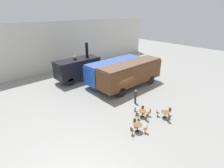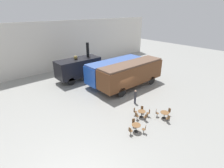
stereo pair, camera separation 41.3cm
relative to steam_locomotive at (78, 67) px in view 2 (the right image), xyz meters
The scene contains 20 objects.
ground_plane 9.30m from the steam_locomotive, 78.83° to the right, with size 80.00×80.00×0.00m, color gray.
backdrop_wall 7.65m from the steam_locomotive, 76.09° to the left, with size 44.00×0.15×9.00m.
steam_locomotive is the anchor object (origin of this frame).
streamlined_locomotive 6.62m from the steam_locomotive, 45.98° to the right, with size 11.87×2.85×3.62m.
passenger_coach_wooden 8.94m from the steam_locomotive, 62.13° to the right, with size 10.79×2.90×3.84m.
cafe_table_near 14.19m from the steam_locomotive, 92.98° to the right, with size 0.84×0.84×0.74m.
cafe_table_mid 15.94m from the steam_locomotive, 86.47° to the right, with size 0.91×0.91×0.70m.
cafe_table_far 15.71m from the steam_locomotive, 101.18° to the right, with size 0.87×0.87×0.77m.
cafe_chair_0 13.47m from the steam_locomotive, 94.26° to the right, with size 0.37×0.39×0.87m.
cafe_chair_1 14.27m from the steam_locomotive, 96.17° to the right, with size 0.36×0.36×0.87m.
cafe_chair_2 14.96m from the steam_locomotive, 93.70° to the right, with size 0.37×0.39×0.87m.
cafe_chair_3 14.62m from the steam_locomotive, 90.33° to the right, with size 0.40×0.40×0.87m.
cafe_chair_4 13.70m from the steam_locomotive, 90.43° to the right, with size 0.40×0.40×0.87m.
cafe_chair_5 15.21m from the steam_locomotive, 87.79° to the right, with size 0.39×0.40×0.87m.
cafe_chair_6 16.63m from the steam_locomotive, 88.11° to the right, with size 0.39×0.40×0.87m.
cafe_chair_7 16.04m from the steam_locomotive, 83.50° to the right, with size 0.36×0.36×0.87m.
cafe_chair_8 16.34m from the steam_locomotive, 99.32° to the right, with size 0.39×0.40×0.87m.
cafe_chair_9 14.97m from the steam_locomotive, 100.17° to the right, with size 0.39×0.40×0.87m.
cafe_chair_10 15.89m from the steam_locomotive, 104.06° to the right, with size 0.36×0.36×0.87m.
visitor_person 11.66m from the steam_locomotive, 84.98° to the right, with size 0.34×0.34×1.81m.
Camera 2 is at (-15.53, -15.27, 10.92)m, focal length 28.00 mm.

